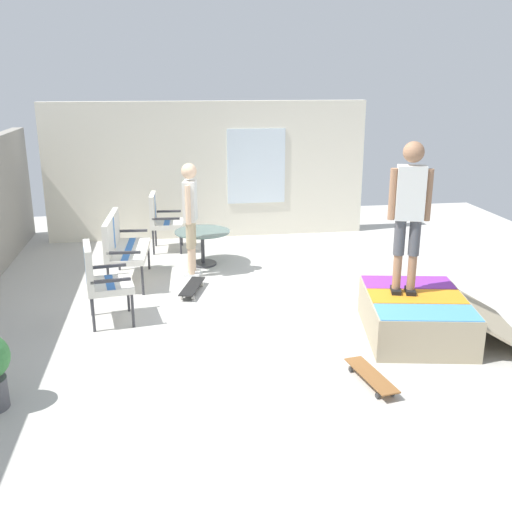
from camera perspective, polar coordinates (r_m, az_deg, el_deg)
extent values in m
cube|color=beige|center=(7.97, 1.17, -5.25)|extent=(12.00, 12.00, 0.10)
cube|color=silver|center=(11.22, -4.66, 8.28)|extent=(0.20, 6.00, 2.55)
cube|color=silver|center=(11.20, 0.02, 8.71)|extent=(0.03, 1.10, 1.40)
cube|color=tan|center=(7.26, 15.20, -5.65)|extent=(1.66, 1.39, 0.49)
cube|color=#4C99D8|center=(6.73, 16.30, -5.29)|extent=(0.66, 1.17, 0.01)
cube|color=orange|center=(7.17, 15.36, -3.80)|extent=(0.66, 1.17, 0.01)
cube|color=purple|center=(7.62, 14.52, -2.49)|extent=(0.66, 1.17, 0.01)
cylinder|color=#B2B2B7|center=(7.08, 11.04, -4.06)|extent=(1.41, 0.30, 0.05)
cube|color=tan|center=(7.53, 21.72, -5.69)|extent=(1.54, 0.94, 0.41)
cylinder|color=#38383D|center=(8.44, -10.96, -2.33)|extent=(0.04, 0.04, 0.44)
cylinder|color=#38383D|center=(9.55, -10.38, -0.01)|extent=(0.04, 0.04, 0.44)
cylinder|color=#38383D|center=(8.50, -14.12, -2.40)|extent=(0.04, 0.04, 0.44)
cylinder|color=#38383D|center=(9.60, -13.18, -0.09)|extent=(0.04, 0.04, 0.44)
cube|color=silver|center=(8.94, -12.24, 0.45)|extent=(1.28, 0.61, 0.08)
cube|color=#3872C6|center=(8.93, -12.26, 0.71)|extent=(1.21, 0.16, 0.00)
cube|color=silver|center=(8.89, -13.86, 2.19)|extent=(1.25, 0.14, 0.50)
cube|color=#3872C6|center=(8.89, -13.86, 2.19)|extent=(0.10, 0.09, 0.46)
cube|color=#38383D|center=(8.32, -12.75, 0.32)|extent=(0.06, 0.47, 0.04)
cube|color=#38383D|center=(9.48, -11.92, 2.41)|extent=(0.06, 0.47, 0.04)
cylinder|color=#38383D|center=(10.30, -7.33, 1.39)|extent=(0.04, 0.04, 0.44)
cylinder|color=#38383D|center=(10.82, -7.24, 2.16)|extent=(0.04, 0.04, 0.44)
cylinder|color=#38383D|center=(10.32, -9.93, 1.31)|extent=(0.04, 0.04, 0.44)
cylinder|color=#38383D|center=(10.84, -9.72, 2.08)|extent=(0.04, 0.04, 0.44)
cube|color=silver|center=(10.50, -8.62, 3.11)|extent=(0.65, 0.59, 0.08)
cube|color=#3872C6|center=(10.49, -8.63, 3.34)|extent=(0.58, 0.13, 0.00)
cube|color=silver|center=(10.45, -9.98, 4.62)|extent=(0.62, 0.12, 0.50)
cube|color=#3872C6|center=(10.45, -9.98, 4.62)|extent=(0.10, 0.09, 0.46)
cube|color=#38383D|center=(10.18, -8.74, 3.60)|extent=(0.07, 0.47, 0.04)
cube|color=#38383D|center=(10.75, -8.57, 4.31)|extent=(0.07, 0.47, 0.04)
cylinder|color=#38383D|center=(7.40, -11.88, -5.19)|extent=(0.04, 0.04, 0.44)
cylinder|color=#38383D|center=(7.90, -12.30, -3.76)|extent=(0.04, 0.04, 0.44)
cylinder|color=#38383D|center=(7.38, -15.52, -5.53)|extent=(0.04, 0.04, 0.44)
cylinder|color=#38383D|center=(7.88, -15.71, -4.08)|extent=(0.04, 0.04, 0.44)
cube|color=silver|center=(7.54, -13.99, -2.78)|extent=(0.70, 0.64, 0.08)
cube|color=#3872C6|center=(7.53, -14.02, -2.48)|extent=(0.59, 0.19, 0.00)
cube|color=silver|center=(7.45, -15.95, -0.85)|extent=(0.62, 0.18, 0.50)
cube|color=#3872C6|center=(7.45, -15.95, -0.85)|extent=(0.11, 0.10, 0.46)
cube|color=#38383D|center=(7.22, -13.92, -2.34)|extent=(0.11, 0.47, 0.04)
cube|color=#38383D|center=(7.77, -14.23, -0.98)|extent=(0.11, 0.47, 0.04)
cylinder|color=#38383D|center=(9.65, -5.19, 0.74)|extent=(0.06, 0.06, 0.55)
cylinder|color=#38383D|center=(9.73, -5.15, -0.73)|extent=(0.44, 0.44, 0.03)
cylinder|color=slate|center=(9.58, -5.24, 2.37)|extent=(0.90, 0.90, 0.02)
cube|color=silver|center=(9.14, -6.27, -1.88)|extent=(0.15, 0.26, 0.05)
cylinder|color=beige|center=(9.07, -6.32, -0.49)|extent=(0.10, 0.10, 0.41)
cylinder|color=tan|center=(8.96, -6.40, 2.02)|extent=(0.13, 0.13, 0.41)
cube|color=silver|center=(9.30, -6.13, -1.54)|extent=(0.15, 0.26, 0.05)
cylinder|color=beige|center=(9.23, -6.17, -0.18)|extent=(0.10, 0.10, 0.41)
cylinder|color=tan|center=(9.12, -6.26, 2.30)|extent=(0.13, 0.13, 0.41)
cube|color=silver|center=(8.92, -6.44, 5.34)|extent=(0.35, 0.24, 0.61)
sphere|color=beige|center=(8.84, -6.53, 8.20)|extent=(0.23, 0.23, 0.23)
cylinder|color=beige|center=(8.73, -6.62, 4.94)|extent=(0.08, 0.08, 0.58)
cylinder|color=beige|center=(9.12, -6.25, 5.47)|extent=(0.08, 0.08, 0.58)
cube|color=black|center=(7.24, 14.75, -3.29)|extent=(0.26, 0.17, 0.05)
cylinder|color=#9E7051|center=(7.17, 14.89, -1.52)|extent=(0.10, 0.10, 0.42)
cylinder|color=#4C4C51|center=(7.05, 15.14, 1.74)|extent=(0.13, 0.13, 0.42)
cube|color=black|center=(7.22, 13.41, -3.25)|extent=(0.26, 0.17, 0.05)
cylinder|color=#9E7051|center=(7.14, 13.54, -1.47)|extent=(0.10, 0.10, 0.42)
cylinder|color=#4C4C51|center=(7.03, 13.77, 1.79)|extent=(0.13, 0.13, 0.42)
cube|color=silver|center=(6.92, 14.78, 5.95)|extent=(0.26, 0.36, 0.62)
sphere|color=#9E7051|center=(6.85, 15.07, 9.73)|extent=(0.24, 0.24, 0.24)
cylinder|color=#9E7051|center=(6.95, 16.41, 5.70)|extent=(0.08, 0.08, 0.59)
cylinder|color=#9E7051|center=(6.90, 13.11, 5.86)|extent=(0.08, 0.08, 0.59)
cube|color=black|center=(8.47, -6.21, -2.94)|extent=(0.82, 0.42, 0.02)
cylinder|color=silver|center=(8.73, -5.24, -2.75)|extent=(0.06, 0.04, 0.06)
cylinder|color=silver|center=(8.77, -6.26, -2.69)|extent=(0.06, 0.04, 0.06)
cylinder|color=silver|center=(8.22, -6.13, -4.05)|extent=(0.06, 0.04, 0.06)
cylinder|color=silver|center=(8.26, -7.21, -3.99)|extent=(0.06, 0.04, 0.06)
cube|color=brown|center=(6.14, 11.11, -11.27)|extent=(0.82, 0.33, 0.02)
cylinder|color=#333333|center=(6.42, 10.48, -10.56)|extent=(0.06, 0.04, 0.06)
cylinder|color=#333333|center=(6.35, 9.19, -10.82)|extent=(0.06, 0.04, 0.06)
cylinder|color=#333333|center=(6.00, 13.09, -12.83)|extent=(0.06, 0.04, 0.06)
cylinder|color=#333333|center=(5.93, 11.73, -13.14)|extent=(0.06, 0.04, 0.06)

